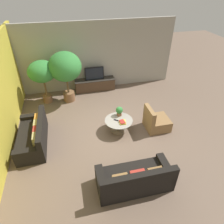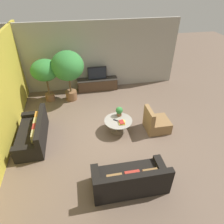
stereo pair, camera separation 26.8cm
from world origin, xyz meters
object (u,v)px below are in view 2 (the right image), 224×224
Objects in this scene: coffee_table at (118,123)px; couch_by_wall at (34,134)px; armchair_wicker at (156,123)px; potted_plant_tabletop at (119,111)px; couch_near_entry at (130,180)px; media_console at (98,84)px; television at (97,73)px; potted_palm_corner at (68,67)px; potted_palm_tall at (45,71)px.

couch_by_wall is (-2.81, 0.01, -0.02)m from coffee_table.
armchair_wicker reaches higher than coffee_table.
potted_plant_tabletop reaches higher than coffee_table.
potted_plant_tabletop is (0.26, 2.53, 0.35)m from couch_near_entry.
media_console is 0.97× the size of couch_near_entry.
television reaches higher than couch_near_entry.
coffee_table is 3.12m from potted_palm_corner.
potted_palm_tall is at bearing 134.12° from coffee_table.
television is at bearing 28.57° from potted_palm_corner.
television is 0.89× the size of coffee_table.
television is 3.16m from coffee_table.
couch_by_wall reaches higher than potted_plant_tabletop.
potted_palm_corner is (-1.56, 2.43, 1.17)m from coffee_table.
television is 5.39m from couch_near_entry.
potted_palm_tall is at bearing -64.48° from couch_near_entry.
potted_palm_tall is (-2.46, 2.54, 1.02)m from coffee_table.
couch_by_wall is at bearing -117.31° from potted_palm_corner.
coffee_table is 0.45× the size of potted_palm_corner.
armchair_wicker is 1.35m from potted_plant_tabletop.
television is 2.27m from potted_palm_tall.
television is 3.70m from armchair_wicker.
couch_near_entry is (-0.17, -2.26, -0.02)m from coffee_table.
potted_palm_tall is at bearing 172.30° from couch_by_wall.
potted_palm_corner is (-1.23, -0.67, 0.66)m from television.
potted_palm_corner reaches higher than television.
couch_by_wall is at bearing 179.78° from coffee_table.
television is (0.00, -0.00, 0.55)m from media_console.
couch_near_entry is 2.22× the size of armchair_wicker.
potted_palm_corner is at bearing 152.69° from couch_by_wall.
television is 0.47× the size of potted_palm_tall.
potted_palm_tall is at bearing -165.24° from media_console.
media_console is 0.55m from television.
couch_by_wall is 2.93m from potted_plant_tabletop.
armchair_wicker reaches higher than couch_near_entry.
potted_palm_tall is at bearing -165.28° from television.
television is at bearing -90.00° from media_console.
media_console is 2.88m from potted_plant_tabletop.
potted_palm_corner is at bearing -6.74° from potted_palm_tall.
potted_palm_corner reaches higher than potted_plant_tabletop.
coffee_table is at bearing -45.88° from potted_palm_tall.
media_console is at bearing -88.36° from couch_near_entry.
coffee_table is (0.33, -3.10, -0.51)m from television.
armchair_wicker reaches higher than couch_by_wall.
potted_palm_tall reaches higher than couch_by_wall.
potted_palm_tall is (-2.29, 4.80, 1.04)m from couch_near_entry.
couch_by_wall is 0.90× the size of potted_palm_corner.
potted_palm_corner is 6.24× the size of potted_plant_tabletop.
coffee_table is 0.43m from potted_plant_tabletop.
couch_by_wall is at bearing 87.52° from armchair_wicker.
coffee_table is 0.53× the size of potted_palm_tall.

